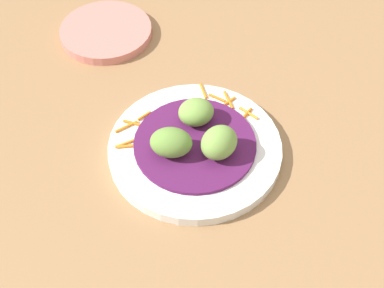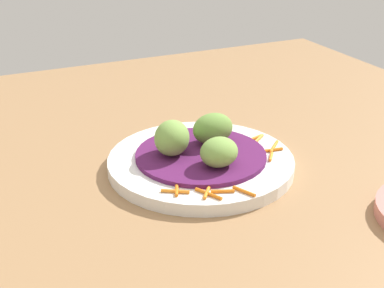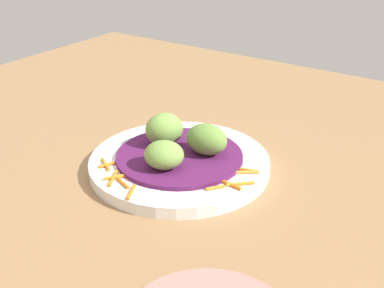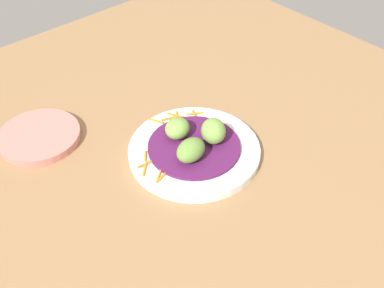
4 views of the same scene
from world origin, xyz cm
name	(u,v)px [view 4 (image 4 of 4)]	position (x,y,z in cm)	size (l,w,h in cm)	color
table_surface	(193,139)	(0.00, 0.00, 1.00)	(110.00, 110.00, 2.00)	#936D47
main_plate	(194,151)	(-3.40, -3.95, 2.79)	(23.73, 23.73, 1.58)	white
cabbage_bed	(194,146)	(-3.40, -3.95, 3.87)	(16.67, 16.67, 0.58)	#51194C
carrot_garnish	(167,138)	(-5.57, 1.12, 3.78)	(19.40, 14.20, 0.40)	orange
guac_scoop_left	(191,150)	(-6.18, -6.16, 6.19)	(4.10, 5.58, 4.07)	olive
guac_scoop_center	(213,131)	(-0.09, -5.25, 6.38)	(4.38, 5.16, 4.45)	#759E47
guac_scoop_right	(179,129)	(-3.92, -0.43, 5.92)	(4.37, 4.94, 3.53)	#759E47
side_plate_small	(39,136)	(-22.25, 18.39, 2.74)	(15.20, 15.20, 1.48)	tan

